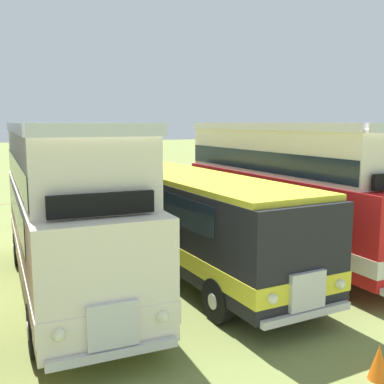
{
  "coord_description": "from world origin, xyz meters",
  "views": [
    {
      "loc": [
        -0.31,
        -12.33,
        4.53
      ],
      "look_at": [
        5.89,
        0.66,
        2.34
      ],
      "focal_mm": 42.92,
      "sensor_mm": 36.0,
      "label": 1
    }
  ],
  "objects_px": {
    "bus_fourth_in_row": "(66,205)",
    "cone_mid_row": "(379,362)",
    "bus_fifth_in_row": "(185,213)",
    "bus_sixth_in_row": "(288,188)"
  },
  "relations": [
    {
      "from": "bus_fourth_in_row",
      "to": "cone_mid_row",
      "type": "xyz_separation_m",
      "value": [
        4.1,
        -6.86,
        -2.03
      ]
    },
    {
      "from": "bus_fourth_in_row",
      "to": "bus_sixth_in_row",
      "type": "xyz_separation_m",
      "value": [
        7.34,
        0.14,
        0.0
      ]
    },
    {
      "from": "cone_mid_row",
      "to": "bus_fourth_in_row",
      "type": "bearing_deg",
      "value": 120.86
    },
    {
      "from": "bus_fourth_in_row",
      "to": "bus_fifth_in_row",
      "type": "bearing_deg",
      "value": 6.6
    },
    {
      "from": "bus_fifth_in_row",
      "to": "bus_sixth_in_row",
      "type": "height_order",
      "value": "bus_sixth_in_row"
    },
    {
      "from": "bus_sixth_in_row",
      "to": "cone_mid_row",
      "type": "bearing_deg",
      "value": -114.84
    },
    {
      "from": "bus_sixth_in_row",
      "to": "cone_mid_row",
      "type": "xyz_separation_m",
      "value": [
        -3.24,
        -7.0,
        -2.03
      ]
    },
    {
      "from": "bus_fourth_in_row",
      "to": "bus_sixth_in_row",
      "type": "distance_m",
      "value": 7.34
    },
    {
      "from": "bus_fourth_in_row",
      "to": "cone_mid_row",
      "type": "distance_m",
      "value": 8.24
    },
    {
      "from": "bus_sixth_in_row",
      "to": "bus_fifth_in_row",
      "type": "bearing_deg",
      "value": 175.58
    }
  ]
}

